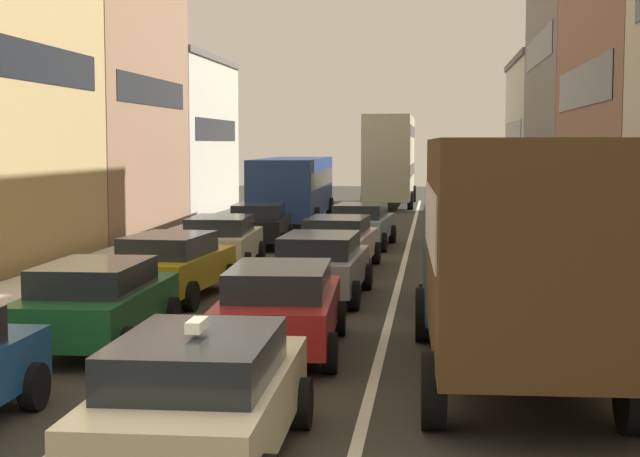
# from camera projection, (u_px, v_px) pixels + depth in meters

# --- Properties ---
(sidewalk_left) EXTENTS (2.60, 64.00, 0.14)m
(sidewalk_left) POSITION_uv_depth(u_px,v_px,m) (142.00, 252.00, 30.41)
(sidewalk_left) COLOR #B6B6B6
(sidewalk_left) RESTS_ON ground
(lane_stripe_left) EXTENTS (0.16, 60.00, 0.01)m
(lane_stripe_left) POSITION_uv_depth(u_px,v_px,m) (297.00, 256.00, 29.82)
(lane_stripe_left) COLOR silver
(lane_stripe_left) RESTS_ON ground
(lane_stripe_right) EXTENTS (0.16, 60.00, 0.01)m
(lane_stripe_right) POSITION_uv_depth(u_px,v_px,m) (405.00, 258.00, 29.41)
(lane_stripe_right) COLOR silver
(lane_stripe_right) RESTS_ON ground
(building_row_left) EXTENTS (7.20, 43.90, 10.82)m
(building_row_left) POSITION_uv_depth(u_px,v_px,m) (0.00, 103.00, 32.00)
(building_row_left) COLOR #9E7556
(building_row_left) RESTS_ON ground
(removalist_box_truck) EXTENTS (2.91, 7.77, 3.58)m
(removalist_box_truck) POSITION_uv_depth(u_px,v_px,m) (513.00, 250.00, 13.78)
(removalist_box_truck) COLOR navy
(removalist_box_truck) RESTS_ON ground
(taxi_centre_lane_front) EXTENTS (2.13, 4.33, 1.66)m
(taxi_centre_lane_front) POSITION_uv_depth(u_px,v_px,m) (201.00, 396.00, 10.27)
(taxi_centre_lane_front) COLOR beige
(taxi_centre_lane_front) RESTS_ON ground
(sedan_centre_lane_second) EXTENTS (2.24, 4.39, 1.49)m
(sedan_centre_lane_second) POSITION_uv_depth(u_px,v_px,m) (280.00, 306.00, 15.98)
(sedan_centre_lane_second) COLOR #A51E1E
(sedan_centre_lane_second) RESTS_ON ground
(wagon_left_lane_second) EXTENTS (2.15, 4.35, 1.49)m
(wagon_left_lane_second) POSITION_uv_depth(u_px,v_px,m) (97.00, 301.00, 16.45)
(wagon_left_lane_second) COLOR #19592D
(wagon_left_lane_second) RESTS_ON ground
(hatchback_centre_lane_third) EXTENTS (2.15, 4.34, 1.49)m
(hatchback_centre_lane_third) POSITION_uv_depth(u_px,v_px,m) (321.00, 264.00, 21.54)
(hatchback_centre_lane_third) COLOR gray
(hatchback_centre_lane_third) RESTS_ON ground
(sedan_left_lane_third) EXTENTS (2.28, 4.41, 1.49)m
(sedan_left_lane_third) POSITION_uv_depth(u_px,v_px,m) (171.00, 264.00, 21.51)
(sedan_left_lane_third) COLOR #B29319
(sedan_left_lane_third) RESTS_ON ground
(coupe_centre_lane_fourth) EXTENTS (2.23, 4.38, 1.49)m
(coupe_centre_lane_fourth) POSITION_uv_depth(u_px,v_px,m) (338.00, 241.00, 26.55)
(coupe_centre_lane_fourth) COLOR silver
(coupe_centre_lane_fourth) RESTS_ON ground
(sedan_left_lane_fourth) EXTENTS (2.23, 4.38, 1.49)m
(sedan_left_lane_fourth) POSITION_uv_depth(u_px,v_px,m) (221.00, 241.00, 26.78)
(sedan_left_lane_fourth) COLOR beige
(sedan_left_lane_fourth) RESTS_ON ground
(sedan_centre_lane_fifth) EXTENTS (2.27, 4.40, 1.49)m
(sedan_centre_lane_fifth) POSITION_uv_depth(u_px,v_px,m) (361.00, 224.00, 32.45)
(sedan_centre_lane_fifth) COLOR #759EB7
(sedan_centre_lane_fifth) RESTS_ON ground
(sedan_left_lane_fifth) EXTENTS (2.29, 4.41, 1.49)m
(sedan_left_lane_fifth) POSITION_uv_depth(u_px,v_px,m) (259.00, 224.00, 32.51)
(sedan_left_lane_fifth) COLOR black
(sedan_left_lane_fifth) RESTS_ON ground
(sedan_right_lane_behind_truck) EXTENTS (2.24, 4.39, 1.49)m
(sedan_right_lane_behind_truck) POSITION_uv_depth(u_px,v_px,m) (471.00, 269.00, 20.75)
(sedan_right_lane_behind_truck) COLOR #194C8C
(sedan_right_lane_behind_truck) RESTS_ON ground
(bus_mid_queue_primary) EXTENTS (3.01, 10.56, 2.90)m
(bus_mid_queue_primary) POSITION_uv_depth(u_px,v_px,m) (294.00, 185.00, 41.04)
(bus_mid_queue_primary) COLOR navy
(bus_mid_queue_primary) RESTS_ON ground
(bus_far_queue_secondary) EXTENTS (2.81, 10.50, 5.06)m
(bus_far_queue_secondary) POSITION_uv_depth(u_px,v_px,m) (390.00, 156.00, 54.02)
(bus_far_queue_secondary) COLOR #BFB793
(bus_far_queue_secondary) RESTS_ON ground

